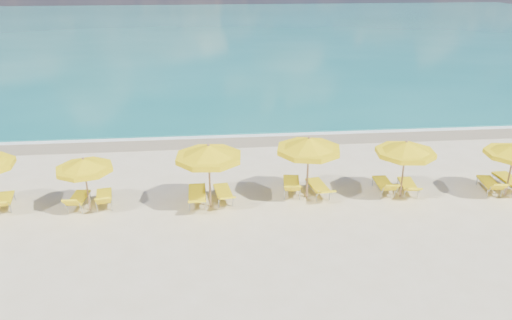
{
  "coord_description": "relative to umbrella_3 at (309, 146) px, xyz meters",
  "views": [
    {
      "loc": [
        -1.79,
        -16.53,
        8.51
      ],
      "look_at": [
        0.0,
        1.5,
        1.2
      ],
      "focal_mm": 35.0,
      "sensor_mm": 36.0,
      "label": 1
    }
  ],
  "objects": [
    {
      "name": "ocean",
      "position": [
        -1.85,
        47.56,
        -2.12
      ],
      "size": [
        120.0,
        80.0,
        0.3
      ],
      "primitive_type": "cube",
      "color": "#126867",
      "rests_on": "ground"
    },
    {
      "name": "whitecap_far",
      "position": [
        6.15,
        23.56,
        -2.12
      ],
      "size": [
        18.0,
        0.3,
        0.05
      ],
      "primitive_type": "cube",
      "color": "white",
      "rests_on": "ground"
    },
    {
      "name": "umbrella_3",
      "position": [
        0.0,
        0.0,
        0.0
      ],
      "size": [
        2.84,
        2.84,
        2.48
      ],
      "rotation": [
        0.0,
        0.0,
        0.17
      ],
      "color": "#A57852",
      "rests_on": "ground"
    },
    {
      "name": "foam_line",
      "position": [
        -1.85,
        7.76,
        -2.12
      ],
      "size": [
        120.0,
        1.2,
        0.03
      ],
      "primitive_type": "cube",
      "color": "white",
      "rests_on": "ground"
    },
    {
      "name": "ground_plane",
      "position": [
        -1.85,
        -0.44,
        -2.12
      ],
      "size": [
        120.0,
        120.0,
        0.0
      ],
      "primitive_type": "plane",
      "color": "beige"
    },
    {
      "name": "lounger_2_left",
      "position": [
        -4.17,
        -0.09,
        -1.88
      ],
      "size": [
        0.7,
        2.06,
        0.73
      ],
      "rotation": [
        0.0,
        0.0,
        0.02
      ],
      "color": "#A5A8AD",
      "rests_on": "ground"
    },
    {
      "name": "lounger_4_left",
      "position": [
        3.09,
        0.15,
        -1.9
      ],
      "size": [
        0.66,
        1.76,
        0.81
      ],
      "rotation": [
        0.0,
        0.0,
        -0.04
      ],
      "color": "#A5A8AD",
      "rests_on": "ground"
    },
    {
      "name": "lounger_2_right",
      "position": [
        -3.19,
        0.04,
        -1.9
      ],
      "size": [
        0.81,
        1.88,
        0.68
      ],
      "rotation": [
        0.0,
        0.0,
        0.13
      ],
      "color": "#A5A8AD",
      "rests_on": "ground"
    },
    {
      "name": "lounger_4_right",
      "position": [
        4.02,
        0.03,
        -1.91
      ],
      "size": [
        0.77,
        1.75,
        0.68
      ],
      "rotation": [
        0.0,
        0.0,
        -0.13
      ],
      "color": "#A5A8AD",
      "rests_on": "ground"
    },
    {
      "name": "lounger_3_right",
      "position": [
        0.48,
        0.19,
        -1.9
      ],
      "size": [
        0.83,
        1.9,
        0.67
      ],
      "rotation": [
        0.0,
        0.0,
        0.14
      ],
      "color": "#A5A8AD",
      "rests_on": "ground"
    },
    {
      "name": "umbrella_4",
      "position": [
        3.62,
        -0.26,
        -0.16
      ],
      "size": [
        2.8,
        2.8,
        2.29
      ],
      "rotation": [
        0.0,
        0.0,
        0.28
      ],
      "color": "#A57852",
      "rests_on": "ground"
    },
    {
      "name": "whitecap_near",
      "position": [
        -7.85,
        16.56,
        -2.12
      ],
      "size": [
        14.0,
        0.36,
        0.05
      ],
      "primitive_type": "cube",
      "color": "white",
      "rests_on": "ground"
    },
    {
      "name": "lounger_5_left",
      "position": [
        7.25,
        -0.19,
        -1.9
      ],
      "size": [
        0.84,
        1.78,
        0.79
      ],
      "rotation": [
        0.0,
        0.0,
        -0.16
      ],
      "color": "#A5A8AD",
      "rests_on": "ground"
    },
    {
      "name": "lounger_3_left",
      "position": [
        -0.52,
        0.45,
        -1.88
      ],
      "size": [
        0.87,
        1.96,
        0.84
      ],
      "rotation": [
        0.0,
        0.0,
        -0.13
      ],
      "color": "#A5A8AD",
      "rests_on": "ground"
    },
    {
      "name": "lounger_1_left",
      "position": [
        -8.52,
        0.05,
        -1.91
      ],
      "size": [
        0.66,
        1.68,
        0.78
      ],
      "rotation": [
        0.0,
        0.0,
        -0.07
      ],
      "color": "#A5A8AD",
      "rests_on": "ground"
    },
    {
      "name": "umbrella_2",
      "position": [
        -3.69,
        -0.39,
        -0.0
      ],
      "size": [
        3.08,
        3.08,
        2.48
      ],
      "rotation": [
        0.0,
        0.0,
        0.31
      ],
      "color": "#A57852",
      "rests_on": "ground"
    },
    {
      "name": "lounger_1_right",
      "position": [
        -7.61,
        0.09,
        -1.91
      ],
      "size": [
        0.84,
        1.75,
        0.78
      ],
      "rotation": [
        0.0,
        0.0,
        0.17
      ],
      "color": "#A5A8AD",
      "rests_on": "ground"
    },
    {
      "name": "umbrella_1",
      "position": [
        -8.08,
        -0.25,
        -0.35
      ],
      "size": [
        2.27,
        2.27,
        2.07
      ],
      "rotation": [
        0.0,
        0.0,
        -0.12
      ],
      "color": "#A57852",
      "rests_on": "ground"
    },
    {
      "name": "wet_sand_band",
      "position": [
        -1.85,
        6.96,
        -2.12
      ],
      "size": [
        120.0,
        2.6,
        0.01
      ],
      "primitive_type": "cube",
      "color": "tan",
      "rests_on": "ground"
    },
    {
      "name": "lounger_5_right",
      "position": [
        8.14,
        -0.13,
        -1.87
      ],
      "size": [
        0.75,
        1.99,
        0.93
      ],
      "rotation": [
        0.0,
        0.0,
        0.05
      ],
      "color": "#A5A8AD",
      "rests_on": "ground"
    },
    {
      "name": "lounger_0_right",
      "position": [
        -11.2,
        0.24,
        -1.92
      ],
      "size": [
        0.86,
        1.72,
        0.72
      ],
      "rotation": [
        0.0,
        0.0,
        0.2
      ],
      "color": "#A5A8AD",
      "rests_on": "ground"
    }
  ]
}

